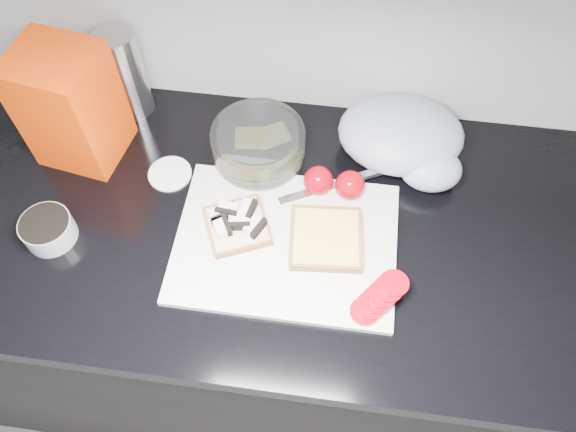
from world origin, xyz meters
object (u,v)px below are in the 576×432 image
(cutting_board, at_px, (286,243))
(glass_bowl, at_px, (259,146))
(bread_bag, at_px, (70,106))
(steel_canister, at_px, (125,73))

(cutting_board, relative_size, glass_bowl, 2.18)
(bread_bag, distance_m, steel_canister, 0.14)
(cutting_board, height_order, glass_bowl, glass_bowl)
(cutting_board, distance_m, bread_bag, 0.48)
(cutting_board, bearing_deg, bread_bag, 158.18)
(cutting_board, relative_size, bread_bag, 1.68)
(cutting_board, height_order, steel_canister, steel_canister)
(cutting_board, distance_m, steel_canister, 0.48)
(bread_bag, bearing_deg, steel_canister, 71.60)
(glass_bowl, bearing_deg, cutting_board, -67.18)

